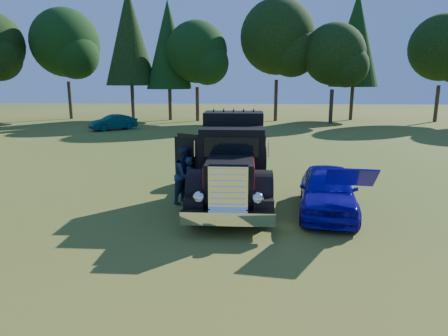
% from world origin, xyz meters
% --- Properties ---
extents(ground, '(120.00, 120.00, 0.00)m').
position_xyz_m(ground, '(0.00, 0.00, 0.00)').
color(ground, '#335819').
rests_on(ground, ground).
extents(treeline, '(72.10, 24.04, 13.84)m').
position_xyz_m(treeline, '(-2.10, 27.54, 7.61)').
color(treeline, '#2D2116').
rests_on(treeline, ground).
extents(diamond_t_truck, '(3.26, 7.16, 3.00)m').
position_xyz_m(diamond_t_truck, '(0.64, 1.76, 1.28)').
color(diamond_t_truck, black).
rests_on(diamond_t_truck, ground).
extents(hotrod_coupe, '(2.29, 4.46, 1.89)m').
position_xyz_m(hotrod_coupe, '(3.68, 0.73, 0.73)').
color(hotrod_coupe, '#07269E').
rests_on(hotrod_coupe, ground).
extents(spectator_near, '(0.53, 0.67, 1.60)m').
position_xyz_m(spectator_near, '(-0.75, 1.45, 0.80)').
color(spectator_near, '#1B2641').
rests_on(spectator_near, ground).
extents(spectator_far, '(1.06, 1.15, 1.91)m').
position_xyz_m(spectator_far, '(-0.95, 1.52, 0.96)').
color(spectator_far, '#1F3149').
rests_on(spectator_far, ground).
extents(distant_teal_car, '(3.78, 3.54, 1.27)m').
position_xyz_m(distant_teal_car, '(-10.12, 21.44, 0.63)').
color(distant_teal_car, '#0A313C').
rests_on(distant_teal_car, ground).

